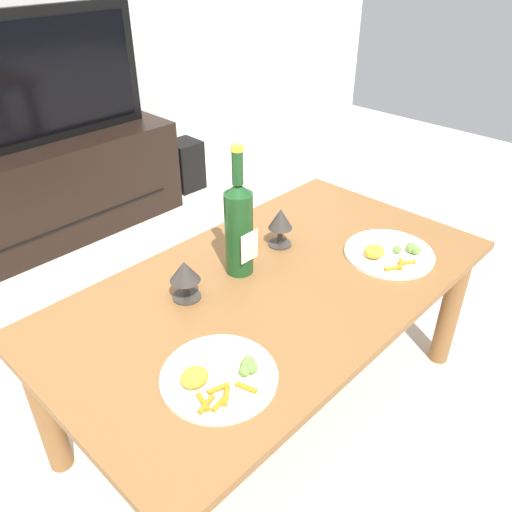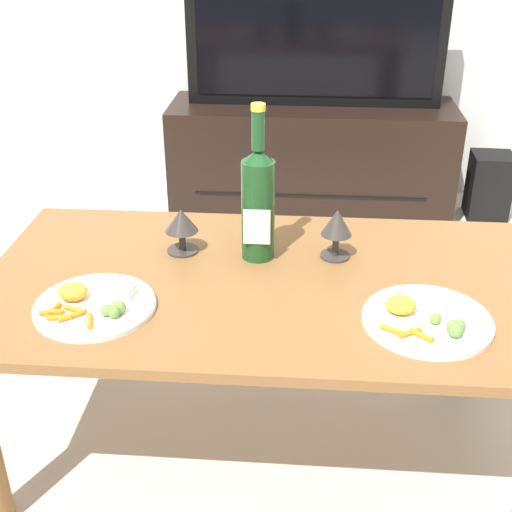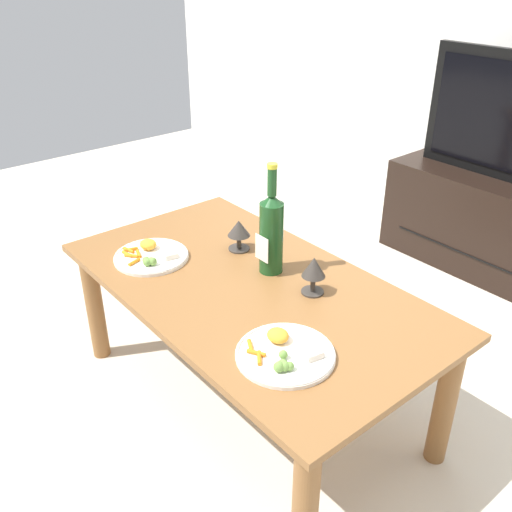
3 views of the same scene
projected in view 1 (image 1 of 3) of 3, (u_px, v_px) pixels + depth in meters
The scene contains 10 objects.
ground_plane at pixel (271, 404), 1.77m from camera, with size 6.40×6.40×0.00m, color beige.
dining_table at pixel (273, 306), 1.54m from camera, with size 1.36×0.75×0.52m.
tv_stand at pixel (56, 190), 2.64m from camera, with size 1.29×0.43×0.50m.
tv_screen at pixel (31, 80), 2.34m from camera, with size 1.12×0.05×0.61m.
floor_speaker at pixel (185, 165), 3.18m from camera, with size 0.18×0.18×0.30m, color black.
wine_bottle at pixel (239, 225), 1.46m from camera, with size 0.08×0.09×0.40m.
goblet_left at pixel (185, 274), 1.39m from camera, with size 0.08×0.08×0.12m.
goblet_right at pixel (280, 221), 1.63m from camera, with size 0.08×0.08×0.13m.
dinner_plate_left at pixel (219, 375), 1.17m from camera, with size 0.27×0.27×0.05m.
dinner_plate_right at pixel (389, 252), 1.61m from camera, with size 0.28×0.28×0.05m.
Camera 1 is at (-0.91, -0.80, 1.39)m, focal length 35.82 mm.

